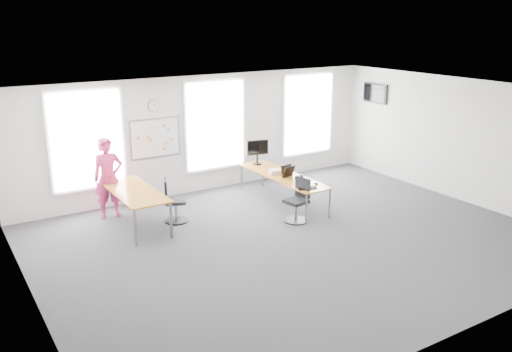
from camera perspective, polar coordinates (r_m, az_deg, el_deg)
floor at (r=11.20m, az=4.07°, el=-6.75°), size 10.00×10.00×0.00m
ceiling at (r=10.39m, az=4.41°, el=8.62°), size 10.00×10.00×0.00m
wall_back at (r=14.03m, az=-5.46°, el=4.45°), size 10.00×0.00×10.00m
wall_front at (r=8.01m, az=21.42°, el=-6.07°), size 10.00×0.00×10.00m
wall_left at (r=8.85m, az=-22.99°, el=-4.12°), size 0.00×10.00×10.00m
wall_right at (r=14.16m, az=20.84°, el=3.55°), size 0.00×10.00×10.00m
window_left at (r=12.93m, az=-17.40°, el=3.63°), size 1.60×0.06×2.20m
window_mid at (r=14.09m, az=-4.33°, el=5.37°), size 1.60×0.06×2.20m
window_right at (r=15.69m, az=5.46°, el=6.49°), size 1.60×0.06×2.20m
desk_right at (r=13.14m, az=2.81°, el=-0.08°), size 0.78×2.92×0.71m
desk_left at (r=11.96m, az=-12.68°, el=-1.82°), size 0.88×2.21×0.81m
chair_right at (r=12.08m, az=4.43°, el=-2.80°), size 0.52×0.52×0.98m
chair_left at (r=12.14m, az=-8.72°, el=-2.83°), size 0.59×0.59×0.99m
person at (r=12.61m, az=-15.28°, el=-0.19°), size 0.73×0.53×1.84m
whiteboard at (r=13.45m, az=-10.56°, el=3.94°), size 1.20×0.03×0.90m
wall_clock at (r=13.31m, az=-10.74°, el=7.30°), size 0.30×0.04×0.30m
tv at (r=15.94m, az=12.44°, el=8.52°), size 0.06×0.90×0.55m
keyboard at (r=12.12m, az=5.40°, el=-1.30°), size 0.46×0.27×0.02m
mouse at (r=12.45m, az=6.35°, el=-0.79°), size 0.10×0.13×0.04m
lens_cap at (r=12.56m, az=5.02°, el=-0.69°), size 0.06×0.06×0.01m
headphones at (r=12.75m, az=4.54°, el=-0.18°), size 0.20×0.10×0.11m
laptop_sleeve at (r=12.95m, az=3.36°, el=0.50°), size 0.36×0.25×0.28m
paper_stack at (r=13.20m, az=2.14°, el=0.46°), size 0.37×0.32×0.11m
monitor at (r=13.96m, az=0.15°, el=2.77°), size 0.57×0.23×0.64m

